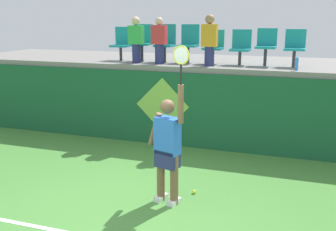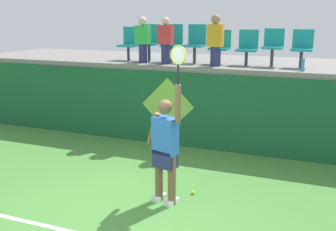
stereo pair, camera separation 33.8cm
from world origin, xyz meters
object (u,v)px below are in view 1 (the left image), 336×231
(stadium_chair_4, at_px, (214,45))
(stadium_chair_6, at_px, (266,44))
(stadium_chair_7, at_px, (295,46))
(stadium_chair_1, at_px, (143,41))
(spectator_1, at_px, (159,40))
(tennis_ball, at_px, (194,192))
(tennis_player, at_px, (168,146))
(stadium_chair_0, at_px, (122,42))
(stadium_chair_2, at_px, (166,41))
(spectator_2, at_px, (136,39))
(stadium_chair_3, at_px, (189,42))
(water_bottle, at_px, (297,64))
(stadium_chair_5, at_px, (241,46))
(spectator_0, at_px, (209,39))

(stadium_chair_4, xyz_separation_m, stadium_chair_6, (1.19, -0.00, 0.05))
(stadium_chair_6, bearing_deg, stadium_chair_7, 0.21)
(stadium_chair_4, relative_size, stadium_chair_7, 0.96)
(stadium_chair_1, relative_size, spectator_1, 0.84)
(tennis_ball, xyz_separation_m, stadium_chair_4, (-0.46, 3.27, 2.21))
(tennis_player, distance_m, spectator_1, 3.79)
(stadium_chair_0, distance_m, stadium_chair_1, 0.58)
(stadium_chair_1, xyz_separation_m, stadium_chair_2, (0.59, 0.00, -0.01))
(spectator_2, bearing_deg, spectator_1, -2.80)
(stadium_chair_0, bearing_deg, stadium_chair_6, -0.11)
(tennis_player, distance_m, stadium_chair_3, 4.03)
(tennis_ball, bearing_deg, stadium_chair_1, 124.37)
(stadium_chair_1, xyz_separation_m, spectator_1, (0.59, -0.46, 0.05))
(stadium_chair_4, height_order, stadium_chair_6, stadium_chair_6)
(water_bottle, relative_size, stadium_chair_7, 0.32)
(tennis_player, xyz_separation_m, stadium_chair_0, (-2.50, 3.71, 1.32))
(tennis_ball, bearing_deg, stadium_chair_3, 107.90)
(tennis_player, bearing_deg, spectator_2, 120.34)
(stadium_chair_2, relative_size, spectator_1, 0.85)
(stadium_chair_4, bearing_deg, stadium_chair_7, -0.02)
(stadium_chair_1, relative_size, stadium_chair_5, 1.13)
(stadium_chair_3, xyz_separation_m, stadium_chair_4, (0.60, -0.01, -0.07))
(spectator_1, bearing_deg, stadium_chair_0, 158.62)
(stadium_chair_3, bearing_deg, tennis_ball, -72.10)
(tennis_player, bearing_deg, stadium_chair_3, 101.28)
(stadium_chair_1, relative_size, spectator_2, 0.83)
(stadium_chair_1, bearing_deg, stadium_chair_7, -0.08)
(stadium_chair_3, relative_size, spectator_2, 0.84)
(stadium_chair_6, relative_size, spectator_1, 0.78)
(spectator_1, bearing_deg, stadium_chair_4, 20.87)
(stadium_chair_4, height_order, spectator_1, spectator_1)
(water_bottle, xyz_separation_m, stadium_chair_0, (-4.25, 0.63, 0.32))
(stadium_chair_0, height_order, stadium_chair_1, stadium_chair_1)
(stadium_chair_2, relative_size, stadium_chair_4, 1.15)
(stadium_chair_0, relative_size, spectator_0, 0.74)
(tennis_ball, relative_size, stadium_chair_3, 0.07)
(stadium_chair_2, xyz_separation_m, spectator_2, (-0.59, -0.43, 0.07))
(stadium_chair_6, distance_m, stadium_chair_7, 0.61)
(stadium_chair_5, relative_size, spectator_1, 0.75)
(tennis_player, distance_m, stadium_chair_7, 4.27)
(stadium_chair_0, relative_size, stadium_chair_3, 0.92)
(spectator_2, bearing_deg, stadium_chair_1, 90.00)
(stadium_chair_3, bearing_deg, spectator_0, -37.72)
(stadium_chair_1, xyz_separation_m, stadium_chair_5, (2.41, -0.00, -0.08))
(tennis_player, xyz_separation_m, spectator_1, (-1.33, 3.25, 1.43))
(tennis_player, relative_size, stadium_chair_4, 3.20)
(spectator_0, height_order, spectator_1, spectator_0)
(stadium_chair_4, xyz_separation_m, stadium_chair_5, (0.63, 0.00, -0.00))
(stadium_chair_2, height_order, stadium_chair_7, stadium_chair_2)
(stadium_chair_0, relative_size, stadium_chair_6, 1.00)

